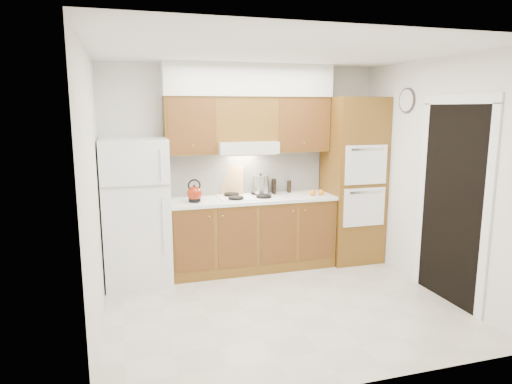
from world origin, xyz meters
TOP-DOWN VIEW (x-y plane):
  - floor at (0.00, 0.00)m, footprint 3.60×3.60m
  - ceiling at (0.00, 0.00)m, footprint 3.60×3.60m
  - wall_back at (0.00, 1.50)m, footprint 3.60×0.02m
  - wall_left at (-1.80, 0.00)m, footprint 0.02×3.00m
  - wall_right at (1.80, 0.00)m, footprint 0.02×3.00m
  - fridge at (-1.41, 1.14)m, footprint 0.75×0.72m
  - base_cabinets at (0.02, 1.20)m, footprint 2.11×0.60m
  - countertop at (0.03, 1.19)m, footprint 2.13×0.62m
  - backsplash at (0.02, 1.49)m, footprint 2.11×0.03m
  - oven_cabinet at (1.44, 1.18)m, footprint 0.70×0.65m
  - upper_cab_left at (-0.71, 1.33)m, footprint 0.63×0.33m
  - upper_cab_right at (0.72, 1.33)m, footprint 0.73×0.33m
  - range_hood at (-0.02, 1.27)m, footprint 0.75×0.45m
  - upper_cab_over_hood at (-0.02, 1.33)m, footprint 0.75×0.33m
  - soffit at (0.03, 1.32)m, footprint 2.13×0.36m
  - cooktop at (-0.02, 1.21)m, footprint 0.74×0.50m
  - doorway at (1.79, -0.35)m, footprint 0.02×0.90m
  - wall_clock at (1.79, 0.55)m, footprint 0.02×0.30m
  - kettle at (-0.72, 1.11)m, footprint 0.24×0.24m
  - cutting_board at (-0.17, 1.44)m, footprint 0.31×0.20m
  - stock_pot at (0.18, 1.31)m, footprint 0.27×0.27m
  - condiment_a at (0.37, 1.33)m, footprint 0.07×0.07m
  - condiment_b at (0.41, 1.45)m, footprint 0.07×0.07m
  - condiment_c at (0.60, 1.38)m, footprint 0.06×0.06m
  - orange_near at (0.94, 1.10)m, footprint 0.09×0.09m
  - orange_far at (0.82, 1.08)m, footprint 0.10×0.10m

SIDE VIEW (x-z plane):
  - floor at x=0.00m, z-range 0.00..0.00m
  - base_cabinets at x=0.02m, z-range 0.00..0.90m
  - fridge at x=-1.41m, z-range 0.00..1.72m
  - countertop at x=0.03m, z-range 0.90..0.94m
  - cooktop at x=-0.02m, z-range 0.94..0.95m
  - orange_near at x=0.94m, z-range 0.94..1.01m
  - orange_far at x=0.82m, z-range 0.94..1.02m
  - condiment_c at x=0.60m, z-range 0.94..1.10m
  - condiment_b at x=0.41m, z-range 0.94..1.11m
  - kettle at x=-0.72m, z-range 0.95..1.13m
  - condiment_a at x=0.37m, z-range 0.94..1.15m
  - doorway at x=1.79m, z-range 0.00..2.10m
  - stock_pot at x=0.18m, z-range 0.97..1.19m
  - oven_cabinet at x=1.44m, z-range 0.00..2.20m
  - cutting_board at x=-0.17m, z-range 0.95..1.33m
  - backsplash at x=0.02m, z-range 0.94..1.50m
  - wall_back at x=0.00m, z-range 0.00..2.60m
  - wall_left at x=-1.80m, z-range 0.00..2.60m
  - wall_right at x=1.80m, z-range 0.00..2.60m
  - range_hood at x=-0.02m, z-range 1.50..1.65m
  - upper_cab_left at x=-0.71m, z-range 1.50..2.20m
  - upper_cab_right at x=0.72m, z-range 1.50..2.20m
  - upper_cab_over_hood at x=-0.02m, z-range 1.65..2.20m
  - wall_clock at x=1.79m, z-range 2.00..2.30m
  - soffit at x=0.03m, z-range 2.20..2.60m
  - ceiling at x=0.00m, z-range 2.60..2.60m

